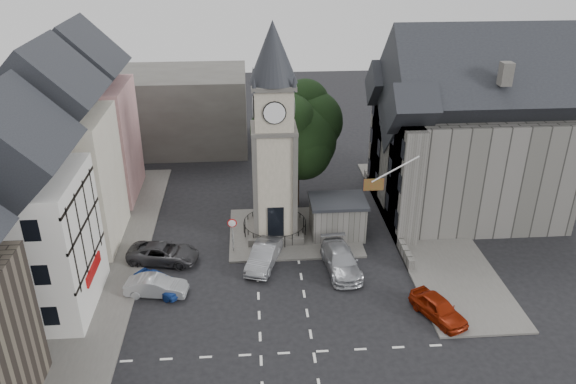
{
  "coord_description": "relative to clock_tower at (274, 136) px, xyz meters",
  "views": [
    {
      "loc": [
        -1.75,
        -30.07,
        22.11
      ],
      "look_at": [
        0.81,
        5.0,
        5.06
      ],
      "focal_mm": 35.0,
      "sensor_mm": 36.0,
      "label": 1
    }
  ],
  "objects": [
    {
      "name": "warning_sign_post",
      "position": [
        -3.2,
        -2.56,
        -6.09
      ],
      "size": [
        0.7,
        0.19,
        2.85
      ],
      "color": "black",
      "rests_on": "ground"
    },
    {
      "name": "car_west_silver",
      "position": [
        -8.12,
        -7.36,
        -7.46
      ],
      "size": [
        4.19,
        1.95,
        1.33
      ],
      "primitive_type": "imported",
      "rotation": [
        0.0,
        0.0,
        1.43
      ],
      "color": "#A7AAAF",
      "rests_on": "ground"
    },
    {
      "name": "town_tree",
      "position": [
        2.0,
        5.01,
        -1.15
      ],
      "size": [
        7.2,
        7.2,
        10.8
      ],
      "color": "black",
      "rests_on": "ground"
    },
    {
      "name": "stone_shelter",
      "position": [
        4.8,
        -0.49,
        -6.57
      ],
      "size": [
        4.3,
        3.3,
        3.08
      ],
      "color": "#595752",
      "rests_on": "ground"
    },
    {
      "name": "clock_tower",
      "position": [
        0.0,
        0.0,
        0.0
      ],
      "size": [
        4.86,
        4.86,
        16.25
      ],
      "color": "#4C4944",
      "rests_on": "ground"
    },
    {
      "name": "car_east_red",
      "position": [
        9.48,
        -10.99,
        -7.42
      ],
      "size": [
        3.2,
        4.42,
        1.4
      ],
      "primitive_type": "imported",
      "rotation": [
        0.0,
        0.0,
        0.42
      ],
      "color": "maroon",
      "rests_on": "ground"
    },
    {
      "name": "pavement_east",
      "position": [
        12.0,
        0.01,
        -8.05
      ],
      "size": [
        6.0,
        26.0,
        0.14
      ],
      "primitive_type": "cube",
      "color": "#595651",
      "rests_on": "ground"
    },
    {
      "name": "terrace_cream",
      "position": [
        -15.5,
        0.01,
        -1.54
      ],
      "size": [
        8.1,
        7.6,
        12.8
      ],
      "color": "beige",
      "rests_on": "ground"
    },
    {
      "name": "terrace_pink",
      "position": [
        -15.5,
        8.01,
        -1.54
      ],
      "size": [
        8.1,
        7.6,
        12.8
      ],
      "color": "tan",
      "rests_on": "ground"
    },
    {
      "name": "pedestrian",
      "position": [
        9.48,
        0.57,
        -7.36
      ],
      "size": [
        0.66,
        0.64,
        1.52
      ],
      "primitive_type": "imported",
      "rotation": [
        0.0,
        0.0,
        3.85
      ],
      "color": "beige",
      "rests_on": "ground"
    },
    {
      "name": "car_island_east",
      "position": [
        4.34,
        -5.35,
        -7.35
      ],
      "size": [
        2.61,
        5.46,
        1.53
      ],
      "primitive_type": "imported",
      "rotation": [
        0.0,
        0.0,
        0.09
      ],
      "color": "#A7A9AF",
      "rests_on": "ground"
    },
    {
      "name": "road_markings",
      "position": [
        0.0,
        -13.49,
        -8.12
      ],
      "size": [
        20.0,
        8.0,
        0.01
      ],
      "primitive_type": "cube",
      "color": "silver",
      "rests_on": "ground"
    },
    {
      "name": "terrace_tudor",
      "position": [
        -15.5,
        -7.99,
        -1.93
      ],
      "size": [
        8.1,
        7.6,
        12.0
      ],
      "color": "silver",
      "rests_on": "ground"
    },
    {
      "name": "pavement_west",
      "position": [
        -12.5,
        -1.99,
        -8.05
      ],
      "size": [
        6.0,
        30.0,
        0.14
      ],
      "primitive_type": "cube",
      "color": "#595651",
      "rests_on": "ground"
    },
    {
      "name": "backdrop_west",
      "position": [
        -12.0,
        20.01,
        -4.12
      ],
      "size": [
        20.0,
        10.0,
        8.0
      ],
      "primitive_type": "cube",
      "color": "#4C4944",
      "rests_on": "ground"
    },
    {
      "name": "car_west_blue",
      "position": [
        -7.99,
        -6.95,
        -7.48
      ],
      "size": [
        3.93,
        3.5,
        1.29
      ],
      "primitive_type": "imported",
      "rotation": [
        0.0,
        0.0,
        0.92
      ],
      "color": "#1B4098",
      "rests_on": "ground"
    },
    {
      "name": "car_west_grey",
      "position": [
        -8.16,
        -3.38,
        -7.42
      ],
      "size": [
        5.36,
        3.14,
        1.4
      ],
      "primitive_type": "imported",
      "rotation": [
        0.0,
        0.0,
        1.4
      ],
      "color": "#323234",
      "rests_on": "ground"
    },
    {
      "name": "central_island",
      "position": [
        1.5,
        0.01,
        -8.04
      ],
      "size": [
        10.0,
        8.0,
        0.16
      ],
      "primitive_type": "cube",
      "color": "#595651",
      "rests_on": "ground"
    },
    {
      "name": "flagpole",
      "position": [
        8.0,
        -3.99,
        -1.12
      ],
      "size": [
        3.68,
        0.1,
        2.74
      ],
      "color": "white",
      "rests_on": "ground"
    },
    {
      "name": "car_island_silver",
      "position": [
        -1.0,
        -4.34,
        -7.35
      ],
      "size": [
        2.96,
        4.92,
        1.53
      ],
      "primitive_type": "imported",
      "rotation": [
        0.0,
        0.0,
        -0.31
      ],
      "color": "gray",
      "rests_on": "ground"
    },
    {
      "name": "east_boundary_wall",
      "position": [
        9.2,
        2.01,
        -7.67
      ],
      "size": [
        0.4,
        16.0,
        0.9
      ],
      "primitive_type": "cube",
      "color": "#595752",
      "rests_on": "ground"
    },
    {
      "name": "east_building",
      "position": [
        15.59,
        3.01,
        -1.86
      ],
      "size": [
        14.4,
        11.4,
        12.6
      ],
      "color": "#595752",
      "rests_on": "ground"
    },
    {
      "name": "ground",
      "position": [
        0.0,
        -7.99,
        -8.12
      ],
      "size": [
        120.0,
        120.0,
        0.0
      ],
      "primitive_type": "plane",
      "color": "black",
      "rests_on": "ground"
    }
  ]
}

